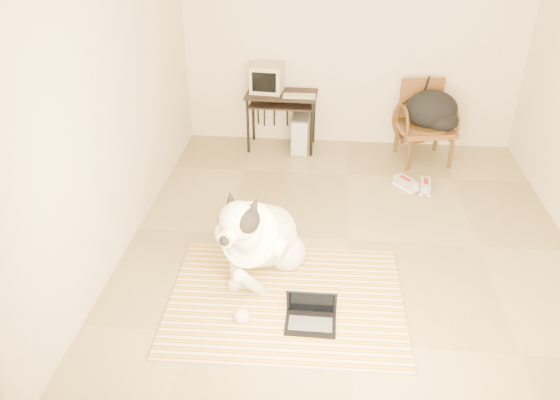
# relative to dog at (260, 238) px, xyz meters

# --- Properties ---
(floor) EXTENTS (4.50, 4.50, 0.00)m
(floor) POSITION_rel_dog_xyz_m (0.75, 0.61, -0.38)
(floor) COLOR #96855C
(floor) RESTS_ON ground
(wall_back) EXTENTS (4.50, 0.00, 4.50)m
(wall_back) POSITION_rel_dog_xyz_m (0.75, 2.86, 0.97)
(wall_back) COLOR beige
(wall_back) RESTS_ON floor
(wall_front) EXTENTS (4.50, 0.00, 4.50)m
(wall_front) POSITION_rel_dog_xyz_m (0.75, -1.64, 0.97)
(wall_front) COLOR beige
(wall_front) RESTS_ON floor
(wall_left) EXTENTS (0.00, 4.50, 4.50)m
(wall_left) POSITION_rel_dog_xyz_m (-1.25, 0.61, 0.97)
(wall_left) COLOR beige
(wall_left) RESTS_ON floor
(rug) EXTENTS (1.86, 1.44, 0.02)m
(rug) POSITION_rel_dog_xyz_m (0.24, -0.30, -0.37)
(rug) COLOR #C58820
(rug) RESTS_ON floor
(dog) EXTENTS (0.70, 1.30, 0.95)m
(dog) POSITION_rel_dog_xyz_m (0.00, 0.00, 0.00)
(dog) COLOR silver
(dog) RESTS_ON rug
(laptop) EXTENTS (0.38, 0.27, 0.26)m
(laptop) POSITION_rel_dog_xyz_m (0.45, -0.54, -0.29)
(laptop) COLOR black
(laptop) RESTS_ON rug
(computer_desk) EXTENTS (0.85, 0.49, 0.70)m
(computer_desk) POSITION_rel_dog_xyz_m (-0.06, 2.58, 0.22)
(computer_desk) COLOR black
(computer_desk) RESTS_ON floor
(crt_monitor) EXTENTS (0.39, 0.38, 0.32)m
(crt_monitor) POSITION_rel_dog_xyz_m (-0.24, 2.65, 0.48)
(crt_monitor) COLOR #B3AA8C
(crt_monitor) RESTS_ON computer_desk
(desk_keyboard) EXTENTS (0.38, 0.14, 0.02)m
(desk_keyboard) POSITION_rel_dog_xyz_m (0.16, 2.48, 0.33)
(desk_keyboard) COLOR #B3AA8C
(desk_keyboard) RESTS_ON computer_desk
(pc_tower) EXTENTS (0.21, 0.48, 0.44)m
(pc_tower) POSITION_rel_dog_xyz_m (0.18, 2.56, -0.16)
(pc_tower) COLOR #4D4D4F
(pc_tower) RESTS_ON floor
(rattan_chair) EXTENTS (0.69, 0.68, 0.90)m
(rattan_chair) POSITION_rel_dog_xyz_m (1.62, 2.45, 0.08)
(rattan_chair) COLOR brown
(rattan_chair) RESTS_ON floor
(backpack) EXTENTS (0.60, 0.50, 0.44)m
(backpack) POSITION_rel_dog_xyz_m (1.69, 2.38, 0.24)
(backpack) COLOR black
(backpack) RESTS_ON rattan_chair
(sneaker_left) EXTENTS (0.28, 0.31, 0.10)m
(sneaker_left) POSITION_rel_dog_xyz_m (1.37, 1.68, -0.33)
(sneaker_left) COLOR white
(sneaker_left) RESTS_ON floor
(sneaker_right) EXTENTS (0.15, 0.29, 0.10)m
(sneaker_right) POSITION_rel_dog_xyz_m (1.57, 1.64, -0.33)
(sneaker_right) COLOR white
(sneaker_right) RESTS_ON floor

